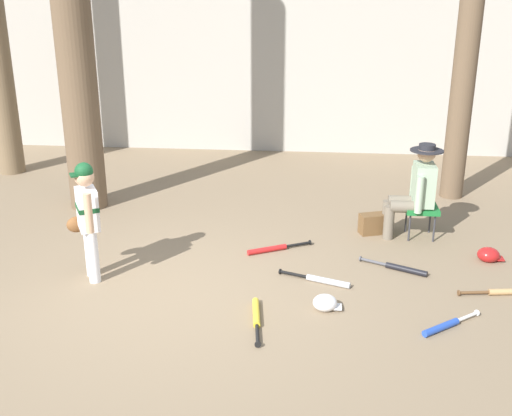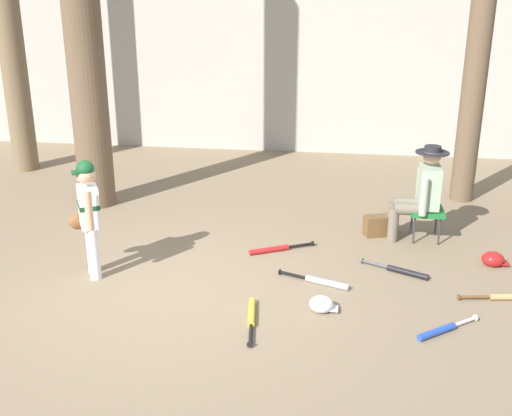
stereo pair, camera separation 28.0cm
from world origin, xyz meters
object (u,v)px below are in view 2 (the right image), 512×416
Objects in this scene: bat_red_barrel at (274,249)px; batting_helmet_red at (493,259)px; bat_black_composite at (402,271)px; bat_yellow_trainer at (251,316)px; tree_behind_spectator at (483,8)px; bat_wood_tan at (507,297)px; tree_near_player at (81,16)px; young_ballplayer at (88,211)px; seated_spectator at (420,191)px; bat_aluminum_silver at (322,282)px; batting_helmet_white at (322,304)px; bat_blue_youth at (441,330)px; handbag_beside_stool at (378,226)px; folding_stool at (427,212)px.

bat_red_barrel is 2.55× the size of batting_helmet_red.
bat_black_composite is 0.90× the size of bat_yellow_trainer.
tree_behind_spectator is 7.44× the size of bat_wood_tan.
tree_behind_spectator is at bearing 68.53° from bat_black_composite.
young_ballplayer is at bearing -69.79° from tree_near_player.
batting_helmet_red is (5.23, -1.39, -2.54)m from tree_near_player.
bat_yellow_trainer is (-2.57, -3.90, -2.67)m from tree_behind_spectator.
young_ballplayer is 4.43m from bat_wood_tan.
batting_helmet_red is (0.79, -0.66, -0.57)m from seated_spectator.
bat_red_barrel is at bearing 25.14° from young_ballplayer.
bat_aluminum_silver is 2.74× the size of batting_helmet_white.
batting_helmet_red is at bearing -40.12° from seated_spectator.
bat_black_composite is at bearing -22.81° from tree_near_player.
young_ballplayer is at bearing 158.94° from bat_yellow_trainer.
bat_aluminum_silver is (3.32, -2.14, -2.58)m from tree_near_player.
bat_aluminum_silver is 2.05m from batting_helmet_red.
bat_blue_youth is at bearing -43.16° from bat_red_barrel.
bat_wood_tan is at bearing -51.85° from handbag_beside_stool.
bat_yellow_trainer is at bearing -91.34° from bat_red_barrel.
bat_yellow_trainer is (2.69, -2.97, -2.58)m from tree_near_player.
bat_blue_youth is at bearing -101.58° from tree_behind_spectator.
tree_near_player reaches higher than bat_yellow_trainer.
batting_helmet_red is at bearing 11.05° from young_ballplayer.
tree_near_player is 7.91× the size of bat_red_barrel.
young_ballplayer reaches higher than bat_black_composite.
handbag_beside_stool is at bearing 29.16° from bat_red_barrel.
bat_red_barrel is (-1.82, -0.63, -0.33)m from folding_stool.
folding_stool is 0.67× the size of bat_blue_youth.
tree_behind_spectator is at bearing 10.08° from tree_near_player.
seated_spectator is at bearing 20.25° from bat_red_barrel.
seated_spectator is 1.97× the size of bat_blue_youth.
batting_helmet_white is (2.52, -0.46, -0.67)m from young_ballplayer.
young_ballplayer reaches higher than batting_helmet_white.
bat_blue_youth is (0.48, -2.31, -0.10)m from handbag_beside_stool.
seated_spectator reaches higher than bat_blue_youth.
batting_helmet_red reaches higher than batting_helmet_white.
handbag_beside_stool is 0.56× the size of bat_blue_youth.
tree_behind_spectator reaches higher than bat_wood_tan.
bat_black_composite is at bearing 38.59° from bat_yellow_trainer.
tree_behind_spectator is at bearing 78.42° from bat_blue_youth.
folding_stool reaches higher than batting_helmet_white.
tree_near_player reaches higher than bat_wood_tan.
bat_blue_youth is at bearing -116.10° from batting_helmet_red.
young_ballplayer reaches higher than bat_aluminum_silver.
tree_near_player reaches higher than bat_aluminum_silver.
bat_black_composite is (4.19, -1.76, -2.58)m from tree_near_player.
bat_black_composite is at bearing 102.00° from bat_blue_youth.
batting_helmet_white is at bearing -117.64° from tree_behind_spectator.
bat_wood_tan is 1.02× the size of bat_aluminum_silver.
bat_black_composite is (3.36, 0.49, -0.71)m from young_ballplayer.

